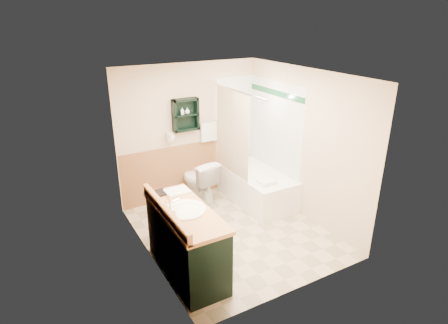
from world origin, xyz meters
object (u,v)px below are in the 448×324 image
Objects in this scene: toilet at (199,181)px; vanity_book at (156,188)px; wall_shelf at (186,115)px; soap_bottle_a at (182,113)px; soap_bottle_b at (187,111)px; vanity at (186,242)px; bathtub at (257,186)px; hair_dryer at (169,137)px.

vanity_book is at bearing 36.28° from toilet.
wall_shelf reaches higher than soap_bottle_a.
soap_bottle_a is 1.12× the size of soap_bottle_b.
bathtub is (1.92, 1.22, -0.18)m from vanity.
hair_dryer is at bearing 55.60° from vanity_book.
hair_dryer is 2.34× the size of soap_bottle_b.
hair_dryer is 0.16× the size of bathtub.
soap_bottle_b is (-0.07, 0.24, 1.21)m from toilet.
bathtub is at bearing -33.33° from soap_bottle_a.
vanity is 2.40m from soap_bottle_a.
vanity_book is (-0.17, 0.57, 0.55)m from vanity.
hair_dryer is 0.30× the size of toilet.
soap_bottle_b is (0.03, -0.01, 0.06)m from wall_shelf.
soap_bottle_a reaches higher than bathtub.
wall_shelf is 0.37× the size of bathtub.
toilet is at bearing -33.48° from hair_dryer.
soap_bottle_b is (-0.99, 0.71, 1.34)m from bathtub.
hair_dryer reaches higher than vanity_book.
hair_dryer is 2.18m from vanity.
vanity_book is at bearing -127.81° from wall_shelf.
vanity_book is at bearing -128.73° from soap_bottle_b.
toilet is at bearing -56.04° from soap_bottle_a.
soap_bottle_b reaches higher than hair_dryer.
wall_shelf reaches higher than hair_dryer.
vanity reaches higher than bathtub.
bathtub is 1.88× the size of toilet.
hair_dryer is 1.60m from vanity_book.
soap_bottle_b is at bearing 0.00° from soap_bottle_a.
wall_shelf is 5.35× the size of soap_bottle_b.
soap_bottle_b is (0.09, 0.00, 0.01)m from soap_bottle_a.
hair_dryer reaches higher than vanity.
soap_bottle_a reaches higher than hair_dryer.
vanity_book reaches higher than toilet.
vanity is 13.93× the size of soap_bottle_b.
hair_dryer reaches higher than toilet.
soap_bottle_a is (-1.08, 0.71, 1.32)m from bathtub.
bathtub is 7.40× the size of vanity_book.
soap_bottle_b reaches higher than bathtub.
wall_shelf is at bearing 65.23° from vanity.
vanity_book is (-1.16, -1.13, 0.62)m from toilet.
soap_bottle_a reaches higher than toilet.
hair_dryer is at bearing -41.30° from toilet.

